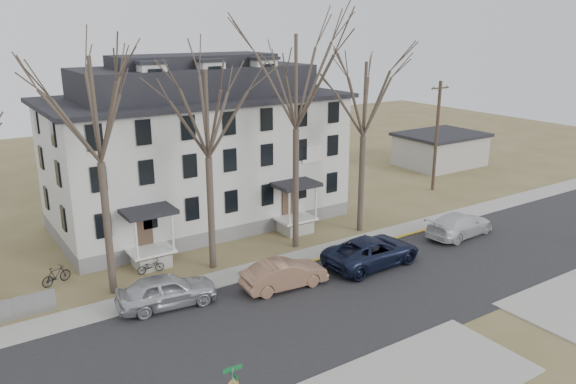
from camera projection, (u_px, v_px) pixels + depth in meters
ground at (387, 311)px, 28.57m from camera, size 120.00×120.00×0.00m
main_road at (362, 296)px, 30.17m from camera, size 120.00×10.00×0.04m
far_sidewalk at (298, 259)px, 34.96m from camera, size 120.00×2.00×0.08m
yellow_curb at (369, 247)px, 36.88m from camera, size 14.00×0.25×0.06m
boarding_house at (198, 150)px, 40.31m from camera, size 20.80×12.36×12.05m
distant_building at (440, 149)px, 57.81m from camera, size 8.50×6.50×3.35m
tree_far_left at (95, 102)px, 27.61m from camera, size 8.40×8.40×13.72m
tree_mid_left at (207, 108)px, 31.00m from camera, size 7.80×7.80×12.74m
tree_center at (296, 75)px, 33.75m from camera, size 9.00×9.00×14.70m
tree_mid_right at (365, 94)px, 37.08m from camera, size 7.80×7.80×12.74m
utility_pole_far at (437, 135)px, 48.13m from camera, size 2.00×0.28×9.50m
car_silver at (167, 291)px, 28.82m from camera, size 5.32×2.67×1.74m
car_tan at (284, 275)px, 30.87m from camera, size 4.95×2.07×1.59m
car_navy at (372, 252)px, 33.79m from camera, size 6.38×3.11×1.75m
car_white at (460, 225)px, 38.49m from camera, size 5.71×2.72×1.61m
bicycle_left at (151, 267)px, 32.79m from camera, size 1.63×0.67×0.84m
bicycle_right at (56, 276)px, 31.33m from camera, size 1.83×1.09×1.06m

